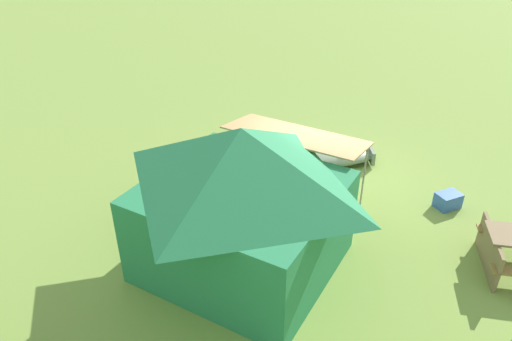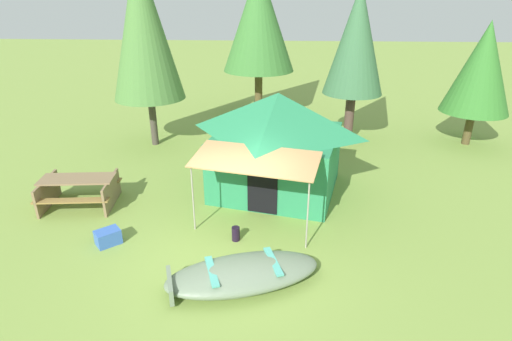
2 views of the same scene
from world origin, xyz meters
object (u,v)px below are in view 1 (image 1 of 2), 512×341
Objects in this scene: beached_rowboat at (316,154)px; fuel_can at (317,188)px; canvas_cabin_tent at (243,198)px; cooler_box at (448,200)px.

beached_rowboat is 1.49m from fuel_can.
fuel_can is (-0.87, -2.64, -1.26)m from canvas_cabin_tent.
fuel_can is at bearing 100.86° from beached_rowboat.
beached_rowboat is 6.25× the size of cooler_box.
canvas_cabin_tent is (0.59, 4.11, 1.20)m from beached_rowboat.
canvas_cabin_tent reaches higher than cooler_box.
cooler_box is at bearing -173.77° from fuel_can.
beached_rowboat reaches higher than cooler_box.
beached_rowboat reaches higher than fuel_can.
cooler_box reaches higher than fuel_can.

